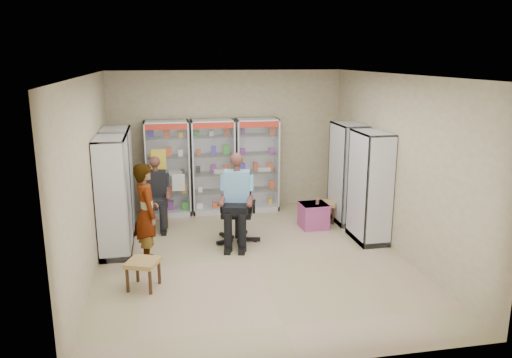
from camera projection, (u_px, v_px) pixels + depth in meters
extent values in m
plane|color=tan|center=(253.00, 259.00, 8.29)|extent=(6.00, 6.00, 0.00)
cube|color=#BDAF8D|center=(227.00, 141.00, 10.79)|extent=(5.00, 0.02, 3.00)
cube|color=#BDAF8D|center=(306.00, 236.00, 5.07)|extent=(5.00, 0.02, 3.00)
cube|color=#BDAF8D|center=(89.00, 178.00, 7.48)|extent=(0.02, 6.00, 3.00)
cube|color=#BDAF8D|center=(398.00, 165.00, 8.39)|extent=(0.02, 6.00, 3.00)
cube|color=silver|center=(252.00, 75.00, 7.57)|extent=(5.00, 6.00, 0.02)
cube|color=silver|center=(168.00, 168.00, 10.42)|extent=(0.90, 0.50, 2.00)
cube|color=#AEB0B5|center=(213.00, 167.00, 10.59)|extent=(0.90, 0.50, 2.00)
cube|color=#A3A4AA|center=(257.00, 165.00, 10.77)|extent=(0.90, 0.50, 2.00)
cube|color=#A8AAAF|center=(347.00, 173.00, 9.99)|extent=(0.90, 0.50, 2.00)
cube|color=#B7BABF|center=(370.00, 187.00, 8.94)|extent=(0.90, 0.50, 2.00)
cube|color=#A3A6AA|center=(119.00, 181.00, 9.36)|extent=(0.90, 0.50, 2.00)
cube|color=#B0B3B7|center=(114.00, 197.00, 8.32)|extent=(0.90, 0.50, 2.00)
cube|color=#332413|center=(157.00, 203.00, 9.81)|extent=(0.42, 0.42, 0.94)
cube|color=black|center=(237.00, 209.00, 8.95)|extent=(0.81, 0.81, 1.22)
cube|color=#AA446F|center=(313.00, 216.00, 9.78)|extent=(0.53, 0.51, 0.49)
cylinder|color=#541207|center=(317.00, 201.00, 9.68)|extent=(0.07, 0.07, 0.11)
cube|color=#9F8643|center=(325.00, 212.00, 10.16)|extent=(0.53, 0.53, 0.41)
cube|color=#B2754B|center=(143.00, 274.00, 7.22)|extent=(0.55, 0.55, 0.43)
imported|color=gray|center=(147.00, 213.00, 8.04)|extent=(0.53, 0.68, 1.64)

